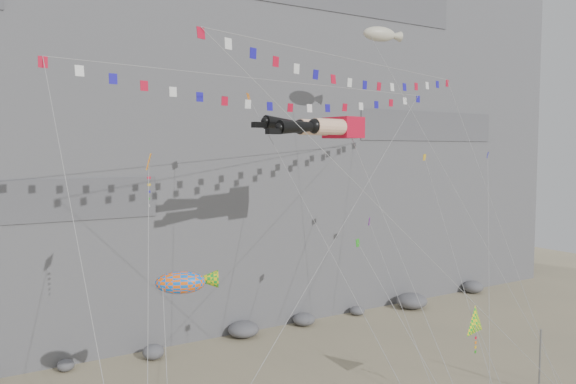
{
  "coord_description": "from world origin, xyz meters",
  "views": [
    {
      "loc": [
        -20.58,
        -24.01,
        15.51
      ],
      "look_at": [
        -0.52,
        9.0,
        12.65
      ],
      "focal_mm": 35.0,
      "sensor_mm": 36.0,
      "label": 1
    }
  ],
  "objects": [
    {
      "name": "flag_banner_upper",
      "position": [
        -1.9,
        7.73,
        19.99
      ],
      "size": [
        29.24,
        15.02,
        27.02
      ],
      "color": "red",
      "rests_on": "ground"
    },
    {
      "name": "anchor_pole_right",
      "position": [
        11.28,
        -2.56,
        2.08
      ],
      "size": [
        0.12,
        0.12,
        4.17
      ],
      "primitive_type": "cylinder",
      "color": "gray",
      "rests_on": "ground"
    },
    {
      "name": "blimp_windsock",
      "position": [
        8.22,
        9.79,
        24.37
      ],
      "size": [
        7.18,
        13.75,
        28.03
      ],
      "color": "beige",
      "rests_on": "ground"
    },
    {
      "name": "fish_windsock",
      "position": [
        -10.95,
        2.09,
        8.98
      ],
      "size": [
        4.48,
        6.92,
        10.88
      ],
      "color": "#FF5E0D",
      "rests_on": "ground"
    },
    {
      "name": "small_kite_b",
      "position": [
        4.72,
        6.49,
        10.36
      ],
      "size": [
        4.14,
        12.04,
        15.81
      ],
      "color": "purple",
      "rests_on": "ground"
    },
    {
      "name": "small_kite_d",
      "position": [
        9.99,
        6.43,
        14.61
      ],
      "size": [
        7.51,
        14.12,
        21.31
      ],
      "color": "gold",
      "rests_on": "ground"
    },
    {
      "name": "flag_banner_lower",
      "position": [
        2.0,
        4.58,
        21.19
      ],
      "size": [
        24.61,
        11.61,
        24.97
      ],
      "color": "red",
      "rests_on": "ground"
    },
    {
      "name": "small_kite_e",
      "position": [
        13.01,
        3.3,
        14.75
      ],
      "size": [
        10.27,
        9.13,
        19.9
      ],
      "color": "#1B13A7",
      "rests_on": "ground"
    },
    {
      "name": "talus_boulders",
      "position": [
        0.0,
        17.0,
        0.6
      ],
      "size": [
        60.0,
        3.0,
        1.2
      ],
      "primitive_type": null,
      "color": "slate",
      "rests_on": "ground"
    },
    {
      "name": "small_kite_c",
      "position": [
        -0.76,
        0.71,
        10.03
      ],
      "size": [
        1.6,
        9.51,
        13.63
      ],
      "color": "#229E18",
      "rests_on": "ground"
    },
    {
      "name": "legs_kite",
      "position": [
        0.38,
        6.5,
        17.05
      ],
      "size": [
        8.16,
        15.51,
        22.17
      ],
      "rotation": [
        0.0,
        0.0,
        0.14
      ],
      "color": "red",
      "rests_on": "ground"
    },
    {
      "name": "cliff",
      "position": [
        0.0,
        32.0,
        25.0
      ],
      "size": [
        80.0,
        28.0,
        50.0
      ],
      "primitive_type": "cube",
      "color": "slate",
      "rests_on": "ground"
    },
    {
      "name": "small_kite_a",
      "position": [
        -3.4,
        8.76,
        18.54
      ],
      "size": [
        3.08,
        16.43,
        24.8
      ],
      "color": "orange",
      "rests_on": "ground"
    },
    {
      "name": "delta_kite",
      "position": [
        5.91,
        -1.98,
        5.21
      ],
      "size": [
        3.9,
        6.51,
        8.35
      ],
      "color": "yellow",
      "rests_on": "ground"
    },
    {
      "name": "harlequin_kite",
      "position": [
        -11.77,
        4.2,
        14.88
      ],
      "size": [
        3.69,
        8.59,
        16.96
      ],
      "color": "red",
      "rests_on": "ground"
    }
  ]
}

